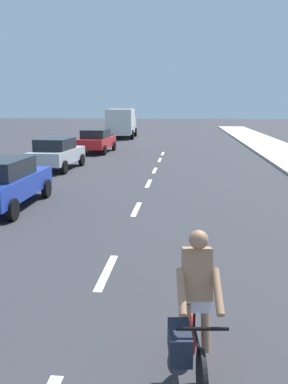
% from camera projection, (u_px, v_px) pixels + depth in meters
% --- Properties ---
extents(ground_plane, '(160.00, 160.00, 0.00)m').
position_uv_depth(ground_plane, '(154.00, 171.00, 20.64)').
color(ground_plane, '#2D2D33').
extents(lane_stripe_2, '(0.16, 1.80, 0.01)m').
position_uv_depth(lane_stripe_2, '(107.00, 272.00, 8.16)').
color(lane_stripe_2, white).
rests_on(lane_stripe_2, ground).
extents(lane_stripe_3, '(0.16, 1.80, 0.01)m').
position_uv_depth(lane_stripe_3, '(136.00, 209.00, 13.08)').
color(lane_stripe_3, white).
rests_on(lane_stripe_3, ground).
extents(lane_stripe_4, '(0.16, 1.80, 0.01)m').
position_uv_depth(lane_stripe_4, '(149.00, 183.00, 17.36)').
color(lane_stripe_4, white).
rests_on(lane_stripe_4, ground).
extents(lane_stripe_5, '(0.16, 1.80, 0.01)m').
position_uv_depth(lane_stripe_5, '(155.00, 170.00, 20.81)').
color(lane_stripe_5, white).
rests_on(lane_stripe_5, ground).
extents(lane_stripe_6, '(0.16, 1.80, 0.01)m').
position_uv_depth(lane_stripe_6, '(160.00, 160.00, 24.79)').
color(lane_stripe_6, white).
rests_on(lane_stripe_6, ground).
extents(lane_stripe_7, '(0.16, 1.80, 0.01)m').
position_uv_depth(lane_stripe_7, '(163.00, 154.00, 28.00)').
color(lane_stripe_7, white).
rests_on(lane_stripe_7, ground).
extents(cyclist, '(0.66, 1.71, 1.82)m').
position_uv_depth(cyclist, '(193.00, 314.00, 4.82)').
color(cyclist, black).
rests_on(cyclist, ground).
extents(parked_car_blue, '(2.11, 4.50, 1.57)m').
position_uv_depth(parked_car_blue, '(1.00, 181.00, 13.11)').
color(parked_car_blue, '#1E389E').
rests_on(parked_car_blue, ground).
extents(parked_car_silver, '(2.07, 4.13, 1.57)m').
position_uv_depth(parked_car_silver, '(57.00, 153.00, 20.98)').
color(parked_car_silver, '#B7BABF').
rests_on(parked_car_silver, ground).
extents(parked_car_red, '(2.13, 4.31, 1.57)m').
position_uv_depth(parked_car_red, '(96.00, 140.00, 28.45)').
color(parked_car_red, red).
rests_on(parked_car_red, ground).
extents(delivery_truck, '(2.88, 6.34, 2.80)m').
position_uv_depth(delivery_truck, '(121.00, 122.00, 41.02)').
color(delivery_truck, beige).
rests_on(delivery_truck, ground).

